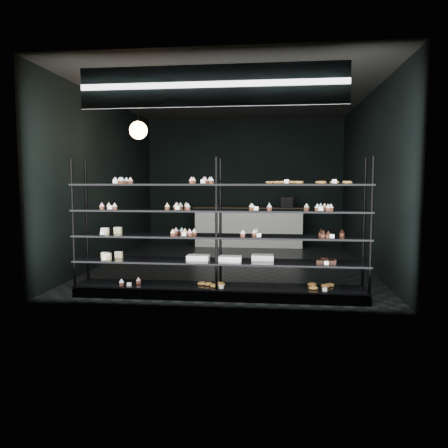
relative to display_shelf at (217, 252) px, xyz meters
name	(u,v)px	position (x,y,z in m)	size (l,w,h in m)	color
room	(233,182)	(0.00, 2.45, 0.97)	(5.01, 6.01, 3.20)	black
display_shelf	(217,252)	(0.00, 0.00, 0.00)	(4.00, 0.50, 1.91)	black
signage	(211,86)	(0.00, -0.48, 2.12)	(3.30, 0.05, 0.50)	#0B183A
pendant_lamp	(138,130)	(-1.50, 1.33, 1.82)	(0.30, 0.30, 0.88)	black
service_counter	(249,226)	(0.17, 4.95, -0.13)	(2.72, 0.65, 1.23)	white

